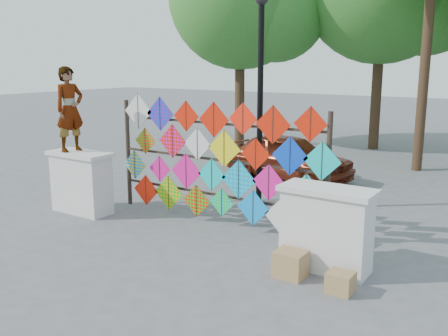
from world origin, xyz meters
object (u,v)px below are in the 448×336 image
at_px(sedan, 288,156).
at_px(vendor_woman, 70,109).
at_px(kite_rack, 218,162).
at_px(lamppost, 260,82).

bearing_deg(sedan, vendor_woman, 162.72).
relative_size(kite_rack, sedan, 1.38).
height_order(kite_rack, vendor_woman, vendor_woman).
height_order(vendor_woman, sedan, vendor_woman).
relative_size(sedan, lamppost, 0.80).
height_order(kite_rack, sedan, kite_rack).
xyz_separation_m(vendor_woman, sedan, (2.45, 5.14, -1.53)).
height_order(sedan, lamppost, lamppost).
bearing_deg(vendor_woman, kite_rack, -66.31).
bearing_deg(sedan, lamppost, -157.22).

